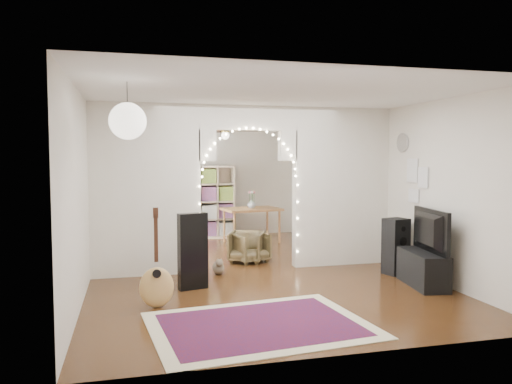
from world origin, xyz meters
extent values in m
plane|color=black|center=(0.00, 0.00, 0.00)|extent=(7.50, 7.50, 0.00)
cube|color=white|center=(0.00, 0.00, 2.70)|extent=(5.00, 7.50, 0.02)
cube|color=silver|center=(0.00, 3.75, 1.35)|extent=(5.00, 0.02, 2.70)
cube|color=silver|center=(0.00, -3.75, 1.35)|extent=(5.00, 0.02, 2.70)
cube|color=silver|center=(-2.50, 0.00, 1.35)|extent=(0.02, 7.50, 2.70)
cube|color=silver|center=(2.50, 0.00, 1.35)|extent=(0.02, 7.50, 2.70)
cube|color=silver|center=(-1.65, 0.00, 1.35)|extent=(1.70, 0.20, 2.70)
cube|color=silver|center=(1.65, 0.00, 1.35)|extent=(1.70, 0.20, 2.70)
cube|color=silver|center=(0.00, 0.00, 2.50)|extent=(1.60, 0.20, 0.40)
cube|color=white|center=(-2.47, 1.80, 1.50)|extent=(0.04, 1.20, 1.40)
cylinder|color=white|center=(2.48, -0.60, 2.10)|extent=(0.03, 0.31, 0.31)
sphere|color=white|center=(-1.90, -2.40, 2.25)|extent=(0.40, 0.40, 0.40)
cube|color=maroon|center=(-0.52, -2.76, 0.01)|extent=(2.54, 2.01, 0.02)
cube|color=black|center=(-1.05, -1.04, 0.54)|extent=(0.43, 0.24, 1.08)
ellipsoid|color=tan|center=(-1.59, -1.81, 0.44)|extent=(0.43, 0.17, 0.51)
cube|color=black|center=(-1.59, -1.81, 0.87)|extent=(0.05, 0.03, 0.58)
cube|color=black|center=(-1.59, -1.81, 1.18)|extent=(0.07, 0.04, 0.13)
ellipsoid|color=brown|center=(-0.55, -0.25, 0.10)|extent=(0.20, 0.30, 0.21)
sphere|color=brown|center=(-0.55, -0.37, 0.21)|extent=(0.13, 0.13, 0.12)
cone|color=brown|center=(-0.58, -0.37, 0.27)|extent=(0.04, 0.04, 0.04)
cone|color=brown|center=(-0.52, -0.37, 0.27)|extent=(0.04, 0.04, 0.04)
cylinder|color=brown|center=(-0.54, -0.09, 0.03)|extent=(0.04, 0.20, 0.06)
cube|color=black|center=(2.20, -0.92, 0.45)|extent=(0.41, 0.38, 0.89)
cylinder|color=black|center=(2.24, -1.07, 0.25)|extent=(0.25, 0.09, 0.26)
cylinder|color=black|center=(2.24, -1.07, 0.54)|extent=(0.14, 0.06, 0.14)
cylinder|color=black|center=(2.24, -1.07, 0.74)|extent=(0.08, 0.04, 0.08)
cube|color=black|center=(2.20, -1.68, 0.25)|extent=(0.55, 1.05, 0.50)
imported|color=black|center=(2.20, -1.68, 0.81)|extent=(0.30, 1.08, 0.62)
cube|color=#C4AF8E|center=(-0.34, 3.46, 0.83)|extent=(1.68, 0.81, 1.67)
cube|color=brown|center=(0.67, 2.51, 0.73)|extent=(1.31, 0.97, 0.05)
cylinder|color=brown|center=(0.20, 2.11, 0.35)|extent=(0.05, 0.05, 0.70)
cylinder|color=brown|center=(1.23, 2.27, 0.35)|extent=(0.05, 0.05, 0.70)
cylinder|color=brown|center=(0.11, 2.75, 0.35)|extent=(0.05, 0.05, 0.70)
cylinder|color=brown|center=(1.14, 2.90, 0.35)|extent=(0.05, 0.05, 0.70)
imported|color=white|center=(0.67, 2.51, 0.85)|extent=(0.21, 0.21, 0.19)
imported|color=brown|center=(0.17, 0.53, 0.26)|extent=(0.70, 0.71, 0.52)
imported|color=brown|center=(0.10, 0.55, 0.27)|extent=(0.78, 0.78, 0.54)
camera|label=1|loc=(-1.89, -7.98, 1.86)|focal=35.00mm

